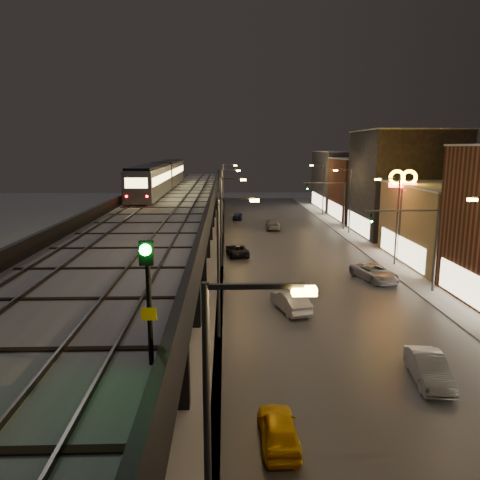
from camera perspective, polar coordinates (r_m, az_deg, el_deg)
name	(u,v)px	position (r m, az deg, el deg)	size (l,w,h in m)	color
road_surface	(296,257)	(51.90, 6.85, -2.07)	(17.00, 120.00, 0.06)	#46474D
sidewalk_right	(386,256)	(54.29, 17.35, -1.87)	(4.00, 120.00, 0.14)	#9FA1A8
under_viaduct_pavement	(173,258)	(51.65, -8.14, -2.17)	(11.00, 120.00, 0.06)	#9FA1A8
elevated_viaduct	(168,211)	(47.54, -8.74, 3.51)	(9.00, 100.00, 6.30)	black
viaduct_trackbed	(168,203)	(47.57, -8.76, 4.45)	(8.40, 100.00, 0.32)	#B2B7C1
viaduct_parapet_streetside	(212,198)	(47.22, -3.49, 5.07)	(0.30, 100.00, 1.10)	black
viaduct_parapet_far	(124,199)	(48.27, -13.91, 4.90)	(0.30, 100.00, 1.10)	black
building_c	(460,224)	(53.39, 25.24, 1.73)	(12.20, 15.20, 8.16)	olive
building_d	(404,183)	(67.60, 19.36, 6.52)	(12.20, 13.20, 14.16)	black
building_e	(372,189)	(80.94, 15.74, 5.99)	(12.20, 12.20, 10.16)	brown
building_f	(350,180)	(94.31, 13.22, 7.11)	(12.20, 16.20, 11.16)	#37373B
streetlight_left_0	(219,436)	(11.97, -2.60, -22.73)	(2.57, 0.28, 9.00)	#38383A
streetlight_left_1	(223,258)	(28.72, -2.11, -2.22)	(2.57, 0.28, 9.00)	#38383A
streetlight_left_2	(224,216)	(46.41, -2.00, 2.97)	(2.57, 0.28, 9.00)	#38383A
streetlight_right_2	(395,215)	(49.41, 18.35, 2.91)	(2.56, 0.28, 9.00)	#38383A
streetlight_left_3	(224,197)	(64.27, -1.94, 5.28)	(2.57, 0.28, 9.00)	#38383A
streetlight_right_3	(348,196)	(66.47, 13.07, 5.20)	(2.56, 0.28, 9.00)	#38383A
streetlight_left_4	(224,186)	(82.20, -1.91, 6.59)	(2.57, 0.28, 9.00)	#38383A
streetlight_right_4	(322,186)	(83.93, 9.96, 6.53)	(2.56, 0.28, 9.00)	#38383A
traffic_light_rig_a	(423,240)	(40.95, 21.37, 0.03)	(6.10, 0.34, 7.00)	#38383A
traffic_light_rig_b	(337,199)	(69.22, 11.70, 4.87)	(6.10, 0.34, 7.00)	#38383A
subway_train	(161,176)	(61.23, -9.62, 7.71)	(2.82, 33.93, 3.37)	gray
rail_signal	(148,279)	(11.35, -11.20, -4.63)	(0.36, 0.44, 3.15)	black
car_taxi	(278,430)	(20.53, 4.71, -22.08)	(1.54, 3.84, 1.31)	#E4A001
car_near_white	(290,302)	(34.82, 6.16, -7.51)	(1.60, 4.59, 1.51)	silver
car_mid_silver	(237,250)	(52.08, -0.34, -1.25)	(2.13, 4.61, 1.28)	black
car_mid_dark	(273,225)	(68.91, 4.02, 1.89)	(2.06, 5.07, 1.47)	gray
car_far_white	(238,216)	(78.06, -0.30, 2.95)	(1.51, 3.76, 1.28)	#16214B
car_onc_silver	(429,370)	(26.66, 22.02, -14.45)	(1.54, 4.41, 1.45)	gray
car_onc_dark	(374,273)	(44.07, 16.07, -3.90)	(2.41, 5.24, 1.45)	#B9B8C6
sign_mcdonalds	(402,188)	(51.24, 19.19, 6.02)	(2.87, 0.73, 9.65)	#38383A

